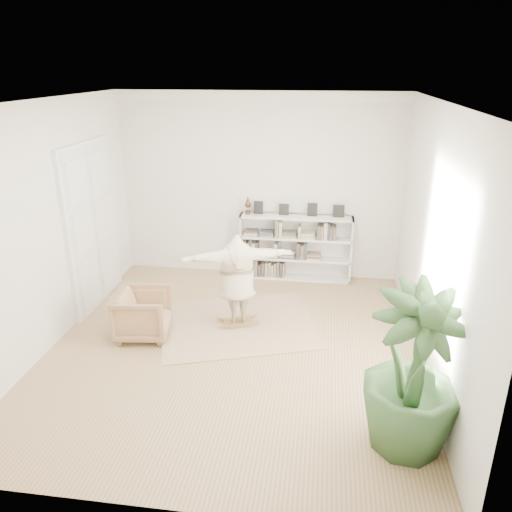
{
  "coord_description": "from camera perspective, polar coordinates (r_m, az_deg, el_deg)",
  "views": [
    {
      "loc": [
        1.26,
        -6.47,
        4.04
      ],
      "look_at": [
        0.3,
        0.4,
        1.37
      ],
      "focal_mm": 35.0,
      "sensor_mm": 36.0,
      "label": 1
    }
  ],
  "objects": [
    {
      "name": "person",
      "position": [
        7.96,
        -2.17,
        -2.42
      ],
      "size": [
        1.91,
        1.07,
        1.5
      ],
      "primitive_type": "imported",
      "rotation": [
        0.0,
        0.0,
        3.47
      ],
      "color": "beige",
      "rests_on": "rocker_board"
    },
    {
      "name": "bookshelf",
      "position": [
        9.91,
        4.5,
        0.9
      ],
      "size": [
        2.2,
        0.35,
        1.64
      ],
      "color": "silver",
      "rests_on": "floor"
    },
    {
      "name": "rug",
      "position": [
        8.34,
        -2.09,
        -7.85
      ],
      "size": [
        3.01,
        2.69,
        0.02
      ],
      "primitive_type": "cube",
      "rotation": [
        0.0,
        0.0,
        0.32
      ],
      "color": "tan",
      "rests_on": "floor"
    },
    {
      "name": "floor",
      "position": [
        7.74,
        -2.64,
        -10.45
      ],
      "size": [
        6.0,
        6.0,
        0.0
      ],
      "primitive_type": "plane",
      "color": "#8B6A48",
      "rests_on": "ground"
    },
    {
      "name": "room_shell",
      "position": [
        9.51,
        0.37,
        17.87
      ],
      "size": [
        6.0,
        6.0,
        6.0
      ],
      "color": "silver",
      "rests_on": "floor"
    },
    {
      "name": "doors",
      "position": [
        9.12,
        -18.22,
        3.15
      ],
      "size": [
        0.09,
        1.78,
        2.92
      ],
      "color": "white",
      "rests_on": "floor"
    },
    {
      "name": "houseplant",
      "position": [
        5.73,
        17.51,
        -12.49
      ],
      "size": [
        1.42,
        1.42,
        1.93
      ],
      "primitive_type": "imported",
      "rotation": [
        0.0,
        0.0,
        0.41
      ],
      "color": "#32552A",
      "rests_on": "floor"
    },
    {
      "name": "armchair",
      "position": [
        8.08,
        -12.79,
        -6.49
      ],
      "size": [
        0.93,
        0.91,
        0.75
      ],
      "primitive_type": "imported",
      "rotation": [
        0.0,
        0.0,
        1.71
      ],
      "color": "tan",
      "rests_on": "floor"
    },
    {
      "name": "rocker_board",
      "position": [
        8.32,
        -2.09,
        -7.53
      ],
      "size": [
        0.52,
        0.41,
        0.1
      ],
      "rotation": [
        0.0,
        0.0,
        0.32
      ],
      "color": "olive",
      "rests_on": "rug"
    }
  ]
}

